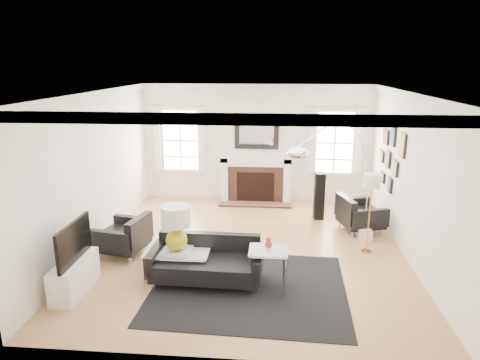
# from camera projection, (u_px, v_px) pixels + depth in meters

# --- Properties ---
(floor) EXTENTS (6.00, 6.00, 0.00)m
(floor) POSITION_uv_depth(u_px,v_px,m) (248.00, 249.00, 7.78)
(floor) COLOR #AC7848
(floor) RESTS_ON ground
(back_wall) EXTENTS (5.50, 0.04, 2.80)m
(back_wall) POSITION_uv_depth(u_px,v_px,m) (257.00, 143.00, 10.29)
(back_wall) COLOR white
(back_wall) RESTS_ON floor
(front_wall) EXTENTS (5.50, 0.04, 2.80)m
(front_wall) POSITION_uv_depth(u_px,v_px,m) (230.00, 246.00, 4.53)
(front_wall) COLOR white
(front_wall) RESTS_ON floor
(left_wall) EXTENTS (0.04, 6.00, 2.80)m
(left_wall) POSITION_uv_depth(u_px,v_px,m) (95.00, 171.00, 7.63)
(left_wall) COLOR white
(left_wall) RESTS_ON floor
(right_wall) EXTENTS (0.04, 6.00, 2.80)m
(right_wall) POSITION_uv_depth(u_px,v_px,m) (412.00, 178.00, 7.19)
(right_wall) COLOR white
(right_wall) RESTS_ON floor
(ceiling) EXTENTS (5.50, 6.00, 0.02)m
(ceiling) POSITION_uv_depth(u_px,v_px,m) (249.00, 93.00, 7.04)
(ceiling) COLOR white
(ceiling) RESTS_ON back_wall
(crown_molding) EXTENTS (5.50, 6.00, 0.12)m
(crown_molding) POSITION_uv_depth(u_px,v_px,m) (249.00, 96.00, 7.05)
(crown_molding) COLOR white
(crown_molding) RESTS_ON back_wall
(fireplace) EXTENTS (1.70, 0.69, 1.11)m
(fireplace) POSITION_uv_depth(u_px,v_px,m) (256.00, 180.00, 10.32)
(fireplace) COLOR white
(fireplace) RESTS_ON floor
(mantel_mirror) EXTENTS (1.05, 0.07, 0.75)m
(mantel_mirror) POSITION_uv_depth(u_px,v_px,m) (257.00, 133.00, 10.18)
(mantel_mirror) COLOR black
(mantel_mirror) RESTS_ON back_wall
(window_left) EXTENTS (1.24, 0.15, 1.62)m
(window_left) POSITION_uv_depth(u_px,v_px,m) (180.00, 140.00, 10.37)
(window_left) COLOR white
(window_left) RESTS_ON back_wall
(window_right) EXTENTS (1.24, 0.15, 1.62)m
(window_right) POSITION_uv_depth(u_px,v_px,m) (335.00, 142.00, 10.07)
(window_right) COLOR white
(window_right) RESTS_ON back_wall
(gallery_wall) EXTENTS (0.04, 1.73, 1.29)m
(gallery_wall) POSITION_uv_depth(u_px,v_px,m) (391.00, 154.00, 8.40)
(gallery_wall) COLOR black
(gallery_wall) RESTS_ON right_wall
(tv_unit) EXTENTS (0.35, 1.00, 1.09)m
(tv_unit) POSITION_uv_depth(u_px,v_px,m) (74.00, 271.00, 6.26)
(tv_unit) COLOR white
(tv_unit) RESTS_ON floor
(area_rug) EXTENTS (2.96, 2.50, 0.01)m
(area_rug) POSITION_uv_depth(u_px,v_px,m) (249.00, 288.00, 6.43)
(area_rug) COLOR black
(area_rug) RESTS_ON floor
(sofa) EXTENTS (1.73, 0.83, 0.56)m
(sofa) POSITION_uv_depth(u_px,v_px,m) (207.00, 262.00, 6.59)
(sofa) COLOR black
(sofa) RESTS_ON floor
(armchair_left) EXTENTS (0.93, 1.00, 0.59)m
(armchair_left) POSITION_uv_depth(u_px,v_px,m) (126.00, 236.00, 7.52)
(armchair_left) COLOR black
(armchair_left) RESTS_ON floor
(armchair_right) EXTENTS (0.98, 1.05, 0.59)m
(armchair_right) POSITION_uv_depth(u_px,v_px,m) (358.00, 215.00, 8.58)
(armchair_right) COLOR black
(armchair_right) RESTS_ON floor
(coffee_table) EXTENTS (1.00, 1.00, 0.45)m
(coffee_table) POSITION_uv_depth(u_px,v_px,m) (180.00, 247.00, 6.86)
(coffee_table) COLOR silver
(coffee_table) RESTS_ON floor
(side_table_left) EXTENTS (0.44, 0.44, 0.48)m
(side_table_left) POSITION_uv_depth(u_px,v_px,m) (177.00, 256.00, 6.62)
(side_table_left) COLOR silver
(side_table_left) RESTS_ON floor
(nesting_table) EXTENTS (0.57, 0.48, 0.63)m
(nesting_table) POSITION_uv_depth(u_px,v_px,m) (268.00, 257.00, 6.31)
(nesting_table) COLOR silver
(nesting_table) RESTS_ON floor
(gourd_lamp) EXTENTS (0.45, 0.45, 0.72)m
(gourd_lamp) POSITION_uv_depth(u_px,v_px,m) (176.00, 225.00, 6.48)
(gourd_lamp) COLOR gold
(gourd_lamp) RESTS_ON side_table_left
(orange_vase) EXTENTS (0.11, 0.11, 0.18)m
(orange_vase) POSITION_uv_depth(u_px,v_px,m) (268.00, 243.00, 6.25)
(orange_vase) COLOR red
(orange_vase) RESTS_ON nesting_table
(arc_floor_lamp) EXTENTS (1.69, 1.57, 2.40)m
(arc_floor_lamp) POSITION_uv_depth(u_px,v_px,m) (335.00, 181.00, 7.43)
(arc_floor_lamp) COLOR white
(arc_floor_lamp) RESTS_ON floor
(stick_floor_lamp) EXTENTS (0.29, 0.29, 1.45)m
(stick_floor_lamp) POSITION_uv_depth(u_px,v_px,m) (372.00, 185.00, 7.33)
(stick_floor_lamp) COLOR #BA8E40
(stick_floor_lamp) RESTS_ON floor
(speaker_tower) EXTENTS (0.22, 0.22, 1.02)m
(speaker_tower) POSITION_uv_depth(u_px,v_px,m) (319.00, 196.00, 9.16)
(speaker_tower) COLOR black
(speaker_tower) RESTS_ON floor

